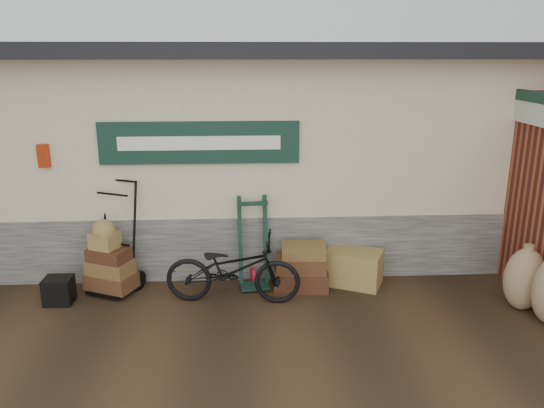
# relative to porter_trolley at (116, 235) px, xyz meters

# --- Properties ---
(ground) EXTENTS (80.00, 80.00, 0.00)m
(ground) POSITION_rel_porter_trolley_xyz_m (1.44, -0.81, -0.75)
(ground) COLOR black
(ground) RESTS_ON ground
(station_building) EXTENTS (14.40, 4.10, 3.20)m
(station_building) POSITION_rel_porter_trolley_xyz_m (1.43, 1.93, 0.86)
(station_building) COLOR #4C4C47
(station_building) RESTS_ON ground
(porter_trolley) EXTENTS (0.92, 0.82, 1.50)m
(porter_trolley) POSITION_rel_porter_trolley_xyz_m (0.00, 0.00, 0.00)
(porter_trolley) COLOR black
(porter_trolley) RESTS_ON ground
(green_barrow) EXTENTS (0.48, 0.42, 1.24)m
(green_barrow) POSITION_rel_porter_trolley_xyz_m (1.82, -0.02, -0.13)
(green_barrow) COLOR #112E24
(green_barrow) RESTS_ON ground
(suitcase_stack) EXTENTS (0.75, 0.51, 0.64)m
(suitcase_stack) POSITION_rel_porter_trolley_xyz_m (2.45, -0.14, -0.43)
(suitcase_stack) COLOR #321610
(suitcase_stack) RESTS_ON ground
(wicker_hamper) EXTENTS (0.88, 0.75, 0.48)m
(wicker_hamper) POSITION_rel_porter_trolley_xyz_m (3.19, -0.04, -0.51)
(wicker_hamper) COLOR olive
(wicker_hamper) RESTS_ON ground
(black_trunk) EXTENTS (0.35, 0.30, 0.34)m
(black_trunk) POSITION_rel_porter_trolley_xyz_m (-0.67, -0.42, -0.58)
(black_trunk) COLOR black
(black_trunk) RESTS_ON ground
(bicycle) EXTENTS (0.78, 1.77, 1.00)m
(bicycle) POSITION_rel_porter_trolley_xyz_m (1.55, -0.49, -0.25)
(bicycle) COLOR black
(bicycle) RESTS_ON ground
(burlap_sack_left) EXTENTS (0.54, 0.47, 0.80)m
(burlap_sack_left) POSITION_rel_porter_trolley_xyz_m (5.13, -0.90, -0.35)
(burlap_sack_left) COLOR #856748
(burlap_sack_left) RESTS_ON ground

